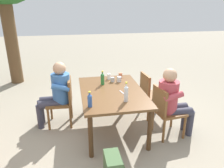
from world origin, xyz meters
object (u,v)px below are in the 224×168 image
object	(u,v)px
chair_near_right	(150,93)
bottle_clear	(126,93)
person_in_white_shirt	(57,91)
table_knife	(124,93)
chair_near_left	(165,109)
cup_steel	(112,80)
cup_glass	(119,79)
dining_table	(112,95)
bottle_green	(102,79)
cup_white	(109,76)
person_in_plaid_shirt	(172,99)
chair_far_right	(64,99)
cup_terracotta	(120,76)
bottle_blue	(90,100)

from	to	relation	value
chair_near_right	bottle_clear	bearing A→B (deg)	138.87
person_in_white_shirt	table_knife	distance (m)	1.21
chair_near_left	cup_steel	world-z (taller)	chair_near_left
cup_glass	dining_table	bearing A→B (deg)	152.03
bottle_green	cup_steel	xyz separation A→B (m)	(0.11, -0.20, -0.07)
cup_white	table_knife	xyz separation A→B (m)	(-0.75, -0.11, -0.05)
person_in_plaid_shirt	cup_glass	xyz separation A→B (m)	(0.75, 0.71, 0.13)
chair_near_right	chair_far_right	bearing A→B (deg)	89.94
cup_terracotta	chair_near_right	bearing A→B (deg)	-113.29
person_in_white_shirt	cup_white	size ratio (longest dim) A/B	10.80
dining_table	person_in_white_shirt	distance (m)	0.99
chair_far_right	bottle_clear	world-z (taller)	bottle_clear
chair_far_right	cup_white	xyz separation A→B (m)	(0.24, -0.87, 0.30)
table_knife	cup_terracotta	bearing A→B (deg)	-8.65
bottle_green	bottle_clear	bearing A→B (deg)	-162.52
cup_terracotta	cup_white	xyz separation A→B (m)	(0.01, 0.22, -0.00)
person_in_white_shirt	cup_terracotta	bearing A→B (deg)	-79.22
cup_steel	chair_near_right	bearing A→B (deg)	-96.53
chair_near_left	person_in_white_shirt	distance (m)	1.89
bottle_green	cup_white	size ratio (longest dim) A/B	2.37
chair_near_left	cup_white	world-z (taller)	chair_near_left
person_in_plaid_shirt	cup_terracotta	bearing A→B (deg)	35.20
bottle_blue	chair_near_right	bearing A→B (deg)	-54.77
person_in_white_shirt	cup_terracotta	size ratio (longest dim) A/B	10.31
cup_steel	bottle_clear	bearing A→B (deg)	-177.48
chair_far_right	bottle_blue	bearing A→B (deg)	-155.47
bottle_clear	dining_table	bearing A→B (deg)	16.00
cup_white	table_knife	size ratio (longest dim) A/B	0.46
person_in_white_shirt	cup_white	distance (m)	1.02
dining_table	cup_terracotta	world-z (taller)	cup_terracotta
chair_near_left	chair_near_right	distance (m)	0.70
bottle_clear	cup_terracotta	size ratio (longest dim) A/B	2.70
chair_near_left	chair_near_right	xyz separation A→B (m)	(0.70, 0.00, 0.00)
chair_near_right	person_in_white_shirt	bearing A→B (deg)	89.82
chair_far_right	person_in_white_shirt	distance (m)	0.20
chair_far_right	person_in_plaid_shirt	size ratio (longest dim) A/B	0.74
cup_steel	table_knife	size ratio (longest dim) A/B	0.37
bottle_blue	cup_terracotta	size ratio (longest dim) A/B	2.07
chair_near_right	cup_terracotta	xyz separation A→B (m)	(0.23, 0.54, 0.30)
person_in_plaid_shirt	bottle_clear	xyz separation A→B (m)	(-0.10, 0.80, 0.21)
cup_white	table_knife	world-z (taller)	cup_white
chair_near_left	bottle_green	bearing A→B (deg)	53.98
chair_near_left	cup_white	distance (m)	1.25
bottle_clear	cup_terracotta	bearing A→B (deg)	-8.11
chair_far_right	bottle_blue	size ratio (longest dim) A/B	3.67
table_knife	bottle_blue	bearing A→B (deg)	122.42
person_in_white_shirt	chair_near_right	bearing A→B (deg)	-90.18
bottle_green	cup_steel	bearing A→B (deg)	-62.16
cup_terracotta	cup_steel	distance (m)	0.24
cup_terracotta	dining_table	bearing A→B (deg)	154.58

